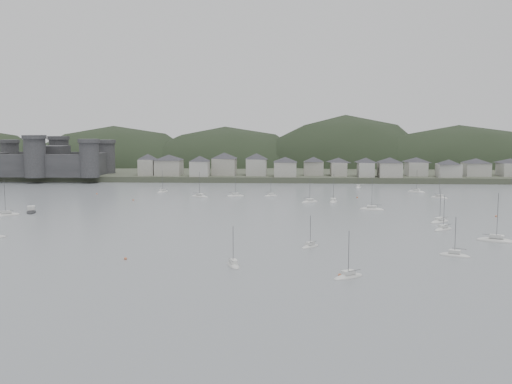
{
  "coord_description": "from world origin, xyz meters",
  "views": [
    {
      "loc": [
        11.34,
        -130.8,
        29.01
      ],
      "look_at": [
        0.0,
        75.0,
        6.0
      ],
      "focal_mm": 40.76,
      "sensor_mm": 36.0,
      "label": 1
    }
  ],
  "objects": [
    {
      "name": "castle",
      "position": [
        -120.0,
        179.8,
        10.96
      ],
      "size": [
        66.0,
        43.0,
        20.0
      ],
      "color": "#323235",
      "rests_on": "far_shore_land"
    },
    {
      "name": "ground",
      "position": [
        0.0,
        0.0,
        0.0
      ],
      "size": [
        900.0,
        900.0,
        0.0
      ],
      "primitive_type": "plane",
      "color": "slate",
      "rests_on": "ground"
    },
    {
      "name": "moored_fleet",
      "position": [
        -1.57,
        65.7,
        0.18
      ],
      "size": [
        250.77,
        176.9,
        13.5
      ],
      "color": "beige",
      "rests_on": "ground"
    },
    {
      "name": "waterfront_town",
      "position": [
        50.59,
        183.34,
        8.66
      ],
      "size": [
        451.48,
        28.46,
        12.92
      ],
      "color": "gray",
      "rests_on": "far_shore_land"
    },
    {
      "name": "forested_ridge",
      "position": [
        4.83,
        269.4,
        -11.28
      ],
      "size": [
        851.55,
        103.94,
        102.57
      ],
      "color": "black",
      "rests_on": "ground"
    },
    {
      "name": "mooring_buoys",
      "position": [
        -0.92,
        59.42,
        0.15
      ],
      "size": [
        151.91,
        135.94,
        0.7
      ],
      "color": "#BF643F",
      "rests_on": "ground"
    },
    {
      "name": "motor_launch_far",
      "position": [
        -76.2,
        60.96,
        0.29
      ],
      "size": [
        5.59,
        8.84,
        3.98
      ],
      "rotation": [
        0.0,
        0.0,
        3.48
      ],
      "color": "black",
      "rests_on": "ground"
    },
    {
      "name": "far_shore_land",
      "position": [
        0.0,
        295.0,
        1.5
      ],
      "size": [
        900.0,
        250.0,
        3.0
      ],
      "primitive_type": "cube",
      "color": "#383D2D",
      "rests_on": "ground"
    }
  ]
}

